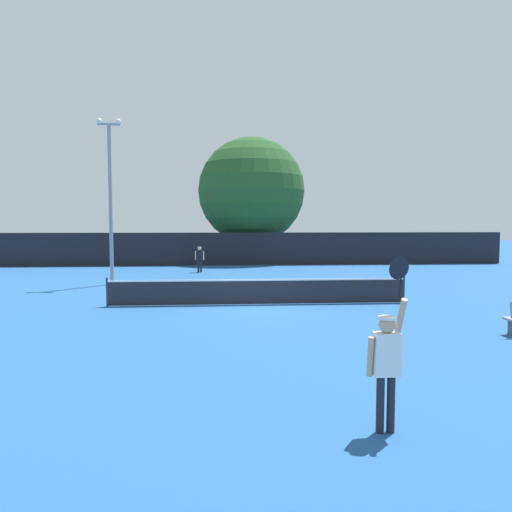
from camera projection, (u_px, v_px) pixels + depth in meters
name	position (u px, v px, depth m)	size (l,w,h in m)	color
ground_plane	(259.00, 304.00, 18.05)	(120.00, 120.00, 0.00)	#235693
tennis_net	(259.00, 291.00, 18.01)	(11.29, 0.08, 1.07)	#232328
perimeter_fence	(241.00, 249.00, 34.46)	(38.82, 0.12, 2.35)	black
player_serving	(387.00, 355.00, 7.01)	(0.67, 0.40, 2.60)	white
player_receiving	(200.00, 257.00, 29.55)	(0.57, 0.23, 1.57)	black
tennis_ball	(220.00, 293.00, 20.68)	(0.07, 0.07, 0.07)	#CCE033
light_pole	(110.00, 191.00, 23.52)	(1.18, 0.28, 8.14)	gray
large_tree	(251.00, 191.00, 37.80)	(8.38, 8.38, 9.76)	brown
parked_car_near	(207.00, 248.00, 42.58)	(2.04, 4.26, 1.69)	navy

